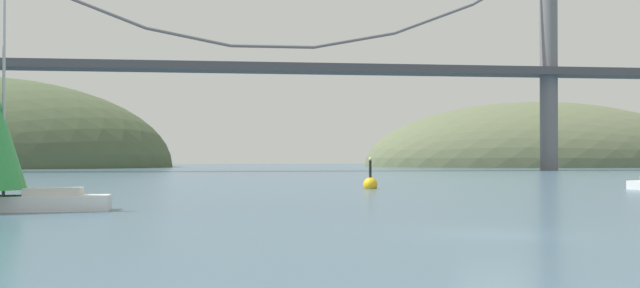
{
  "coord_description": "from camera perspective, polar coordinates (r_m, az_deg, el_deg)",
  "views": [
    {
      "loc": [
        -9.32,
        -25.03,
        2.68
      ],
      "look_at": [
        0.0,
        42.29,
        3.5
      ],
      "focal_mm": 44.46,
      "sensor_mm": 36.0,
      "label": 1
    }
  ],
  "objects": [
    {
      "name": "suspension_bridge",
      "position": [
        121.15,
        -3.44,
        5.72
      ],
      "size": [
        124.43,
        6.0,
        33.66
      ],
      "color": "slate",
      "rests_on": "ground_plane"
    },
    {
      "name": "channel_buoy",
      "position": [
        60.58,
        3.64,
        -2.87
      ],
      "size": [
        1.1,
        1.1,
        2.64
      ],
      "color": "gold",
      "rests_on": "ground_plane"
    },
    {
      "name": "ground_plane",
      "position": [
        26.84,
        12.56,
        -6.4
      ],
      "size": [
        360.0,
        360.0,
        0.0
      ],
      "primitive_type": "plane",
      "color": "#426075"
    },
    {
      "name": "headland_right",
      "position": [
        174.42,
        15.54,
        -1.55
      ],
      "size": [
        75.39,
        44.0,
        27.25
      ],
      "primitive_type": "ellipsoid",
      "color": "#5B6647",
      "rests_on": "ground_plane"
    }
  ]
}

